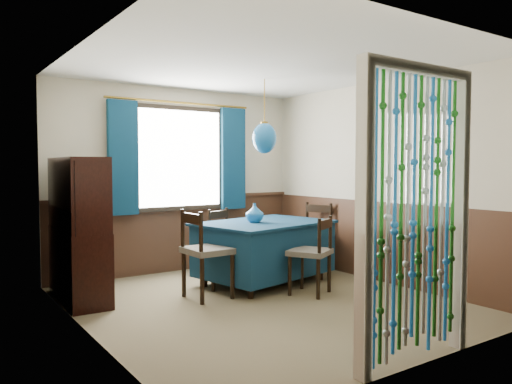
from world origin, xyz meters
TOP-DOWN VIEW (x-y plane):
  - floor at (0.00, 0.00)m, footprint 4.00×4.00m
  - ceiling at (0.00, 0.00)m, footprint 4.00×4.00m
  - wall_back at (0.00, 2.00)m, footprint 3.60×0.00m
  - wall_front at (0.00, -2.00)m, footprint 3.60×0.00m
  - wall_left at (-1.80, 0.00)m, footprint 0.00×4.00m
  - wall_right at (1.80, 0.00)m, footprint 0.00×4.00m
  - wainscot_back at (0.00, 1.99)m, footprint 3.60×0.00m
  - wainscot_front at (0.00, -1.99)m, footprint 3.60×0.00m
  - wainscot_left at (-1.79, 0.00)m, footprint 0.00×4.00m
  - wainscot_right at (1.79, 0.00)m, footprint 0.00×4.00m
  - window at (0.00, 1.95)m, footprint 1.32×0.12m
  - doorway at (0.00, -1.94)m, footprint 1.16×0.12m
  - dining_table at (0.53, 0.71)m, footprint 1.77×1.39m
  - chair_near at (0.66, -0.03)m, footprint 0.58×0.57m
  - chair_far at (0.39, 1.36)m, footprint 0.55×0.53m
  - chair_left at (-0.41, 0.50)m, footprint 0.47×0.49m
  - chair_right at (1.51, 0.92)m, footprint 0.56×0.58m
  - sideboard at (-1.58, 1.20)m, footprint 0.45×1.19m
  - pendant_lamp at (0.53, 0.71)m, footprint 0.30×0.30m
  - vase_table at (0.40, 0.72)m, footprint 0.23×0.23m
  - bowl_shelf at (-1.52, 0.92)m, footprint 0.24×0.24m
  - vase_sideboard at (-1.52, 1.53)m, footprint 0.23×0.23m

SIDE VIEW (x-z plane):
  - floor at x=0.00m, z-range 0.00..0.00m
  - dining_table at x=0.53m, z-range 0.06..0.82m
  - chair_far at x=0.39m, z-range 0.03..0.91m
  - chair_near at x=0.66m, z-range 0.03..0.91m
  - chair_right at x=1.51m, z-range 0.03..0.96m
  - wainscot_back at x=0.00m, z-range -1.30..2.30m
  - wainscot_front at x=0.00m, z-range -1.30..2.30m
  - wainscot_left at x=-1.79m, z-range -1.50..2.50m
  - wainscot_right at x=1.79m, z-range -1.50..2.50m
  - chair_left at x=-0.41m, z-range 0.03..1.00m
  - sideboard at x=-1.58m, z-range -0.22..1.31m
  - vase_sideboard at x=-1.52m, z-range 0.77..0.96m
  - vase_table at x=0.40m, z-range 0.76..0.97m
  - doorway at x=0.00m, z-range -0.04..2.14m
  - bowl_shelf at x=-1.52m, z-range 1.05..1.10m
  - wall_back at x=0.00m, z-range -0.55..3.05m
  - wall_front at x=0.00m, z-range -0.55..3.05m
  - wall_left at x=-1.80m, z-range -0.75..3.25m
  - wall_right at x=1.80m, z-range -0.75..3.25m
  - window at x=0.00m, z-range 0.84..2.26m
  - pendant_lamp at x=0.53m, z-range 1.34..2.24m
  - ceiling at x=0.00m, z-range 2.50..2.50m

